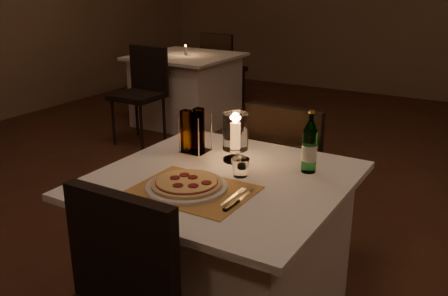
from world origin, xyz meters
The scene contains 15 objects.
main_table centered at (-0.12, -0.16, 0.37)m, with size 1.00×1.00×0.74m.
chair_far centered at (-0.12, 0.55, 0.55)m, with size 0.42×0.42×0.90m.
placemat centered at (-0.14, -0.34, 0.74)m, with size 0.45×0.34×0.00m, color #C68F45.
plate centered at (-0.17, -0.34, 0.75)m, with size 0.32×0.32×0.01m, color white.
pizza centered at (-0.17, -0.34, 0.77)m, with size 0.28×0.28×0.02m.
fork centered at (0.03, -0.31, 0.75)m, with size 0.02×0.18×0.00m.
knife centered at (0.06, -0.37, 0.75)m, with size 0.02×0.22×0.01m.
tumbler centered at (-0.05, -0.12, 0.78)m, with size 0.08×0.08×0.08m, color white, non-canonical shape.
water_bottle centered at (0.17, 0.07, 0.85)m, with size 0.06×0.06×0.27m.
hurricane_candle centered at (-0.16, 0.03, 0.87)m, with size 0.11×0.11×0.22m.
cruet_caddy centered at (-0.38, 0.03, 0.84)m, with size 0.12×0.12×0.21m.
neighbor_table_left centered at (-2.17, 2.52, 0.37)m, with size 1.00×1.00×0.74m.
neighbor_chair_la centered at (-2.17, 1.80, 0.55)m, with size 0.42×0.42×0.90m.
neighbor_chair_lb centered at (-2.17, 3.23, 0.55)m, with size 0.42×0.42×0.90m.
neighbor_candle_left centered at (-2.17, 2.52, 0.79)m, with size 0.03×0.03×0.11m.
Camera 1 is at (0.87, -1.80, 1.53)m, focal length 40.00 mm.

